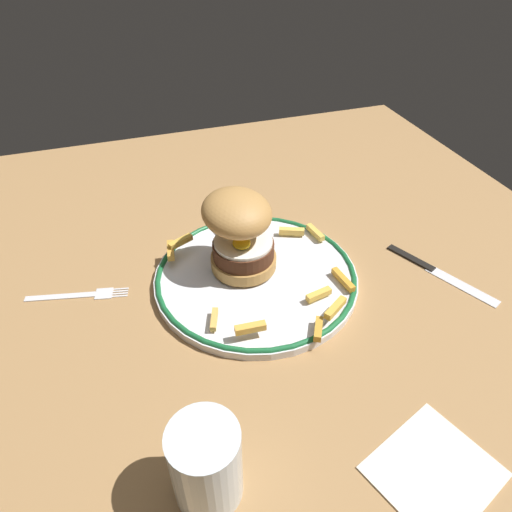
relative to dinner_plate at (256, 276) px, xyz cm
name	(u,v)px	position (x,y,z in cm)	size (l,w,h in cm)	color
ground_plane	(230,286)	(-3.45, 2.01, -2.84)	(116.71, 107.10, 4.00)	#9D7346
dinner_plate	(256,276)	(0.00, 0.00, 0.00)	(29.84, 29.84, 1.60)	silver
burger	(240,232)	(-1.58, 2.29, 6.74)	(13.83, 14.10, 12.33)	#B58140
fries_pile	(267,268)	(1.38, -0.81, 1.74)	(24.74, 27.85, 2.70)	gold
water_glass	(207,467)	(-13.73, -26.98, 3.36)	(6.62, 6.62, 9.59)	silver
fork	(80,295)	(-24.96, 4.74, -0.66)	(14.36, 4.45, 0.36)	silver
knife	(431,268)	(26.15, -6.21, -0.58)	(8.87, 16.99, 0.70)	black
napkin	(434,471)	(7.91, -32.57, -0.64)	(11.72, 10.12, 0.40)	silver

